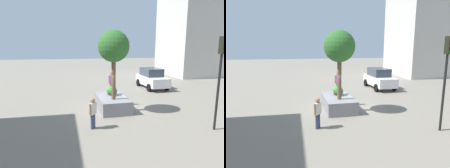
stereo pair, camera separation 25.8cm
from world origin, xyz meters
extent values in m
plane|color=gray|center=(0.00, 0.00, 0.00)|extent=(120.00, 120.00, 0.00)
cube|color=gray|center=(0.20, -0.20, 0.44)|extent=(3.49, 1.97, 0.88)
cylinder|color=brown|center=(0.88, -0.26, 2.34)|extent=(0.28, 0.28, 2.92)
sphere|color=#2D6628|center=(0.88, -0.26, 4.36)|extent=(2.04, 2.04, 2.04)
sphere|color=#2D6628|center=(-0.10, -0.07, 1.20)|extent=(0.64, 0.64, 0.64)
sphere|color=#3D7A33|center=(-0.36, -0.16, 1.19)|extent=(0.63, 0.63, 0.63)
cube|color=#A51E1E|center=(-0.46, -0.06, 0.94)|extent=(0.66, 0.76, 0.02)
sphere|color=beige|center=(-0.68, 0.09, 0.91)|extent=(0.06, 0.06, 0.06)
sphere|color=beige|center=(-0.55, 0.19, 0.91)|extent=(0.06, 0.06, 0.06)
sphere|color=beige|center=(-0.37, -0.31, 0.91)|extent=(0.06, 0.06, 0.06)
sphere|color=beige|center=(-0.23, -0.21, 0.91)|extent=(0.06, 0.06, 0.06)
cylinder|color=#847056|center=(-0.42, -0.15, 1.33)|extent=(0.14, 0.14, 0.76)
cylinder|color=#847056|center=(-0.50, 0.02, 1.33)|extent=(0.14, 0.14, 0.76)
cube|color=#8C4C99|center=(-0.46, -0.06, 2.02)|extent=(0.34, 0.47, 0.60)
cylinder|color=brown|center=(-0.37, -0.27, 2.03)|extent=(0.09, 0.09, 0.56)
cylinder|color=brown|center=(-0.55, 0.15, 2.03)|extent=(0.09, 0.09, 0.56)
sphere|color=brown|center=(-0.46, -0.06, 2.44)|extent=(0.25, 0.25, 0.25)
cube|color=white|center=(-5.63, 5.57, 0.84)|extent=(4.54, 1.91, 0.91)
cube|color=#38424C|center=(-5.86, 5.57, 1.70)|extent=(2.54, 1.68, 0.82)
cylinder|color=black|center=(-4.18, 6.53, 0.39)|extent=(0.77, 0.23, 0.77)
cylinder|color=black|center=(-4.18, 4.62, 0.39)|extent=(0.77, 0.23, 0.77)
cylinder|color=black|center=(-7.08, 6.53, 0.39)|extent=(0.77, 0.23, 0.77)
cylinder|color=black|center=(-7.09, 4.62, 0.39)|extent=(0.77, 0.23, 0.77)
cylinder|color=black|center=(4.97, 4.23, 1.99)|extent=(0.12, 0.12, 3.98)
cube|color=black|center=(4.97, 4.23, 4.40)|extent=(0.31, 0.34, 0.85)
cylinder|color=navy|center=(3.24, -1.94, 0.40)|extent=(0.15, 0.15, 0.80)
cylinder|color=navy|center=(3.38, -2.07, 0.40)|extent=(0.15, 0.15, 0.80)
cube|color=silver|center=(3.31, -2.00, 1.11)|extent=(0.46, 0.45, 0.63)
cylinder|color=#9E7251|center=(3.14, -1.84, 1.13)|extent=(0.10, 0.10, 0.59)
cylinder|color=#9E7251|center=(3.49, -2.16, 1.13)|extent=(0.10, 0.10, 0.59)
sphere|color=#9E7251|center=(3.31, -2.00, 1.55)|extent=(0.26, 0.26, 0.26)
camera|label=1|loc=(13.17, -3.36, 4.32)|focal=31.36mm
camera|label=2|loc=(13.23, -3.11, 4.32)|focal=31.36mm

